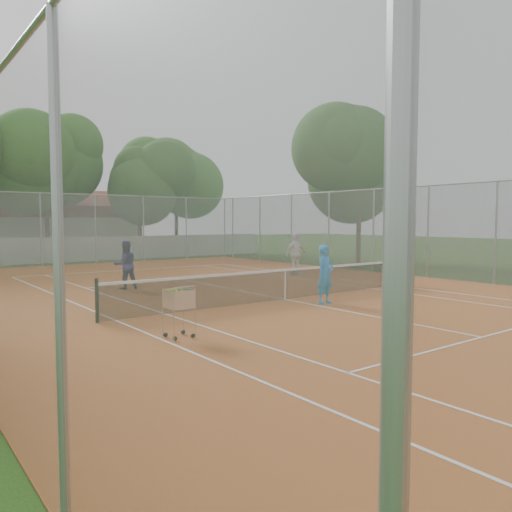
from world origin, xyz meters
TOP-DOWN VIEW (x-y plane):
  - ground at (0.00, 0.00)m, footprint 120.00×120.00m
  - court_pad at (0.00, 0.00)m, footprint 18.00×34.00m
  - court_lines at (0.00, 0.00)m, footprint 10.98×23.78m
  - tennis_net at (0.00, 0.00)m, footprint 11.88×0.10m
  - perimeter_fence at (0.00, 0.00)m, footprint 18.00×34.00m
  - boundary_wall at (0.00, 19.00)m, footprint 26.00×0.30m
  - clubhouse at (-2.00, 29.00)m, footprint 16.40×9.00m
  - tropical_trees at (0.00, 22.00)m, footprint 29.00×19.00m
  - player_near at (0.44, -1.32)m, footprint 0.69×0.50m
  - player_far_left at (-3.01, 5.32)m, footprint 0.90×0.72m
  - player_far_right at (5.19, 5.34)m, footprint 1.13×0.52m
  - ball_hopper at (-5.12, -2.60)m, footprint 0.58×0.58m

SIDE VIEW (x-z plane):
  - ground at x=0.00m, z-range 0.00..0.00m
  - court_pad at x=0.00m, z-range 0.00..0.02m
  - court_lines at x=0.00m, z-range 0.02..0.03m
  - tennis_net at x=0.00m, z-range 0.02..1.00m
  - ball_hopper at x=-5.12m, z-range 0.02..1.15m
  - boundary_wall at x=0.00m, z-range 0.00..1.50m
  - player_far_left at x=-3.01m, z-range 0.02..1.76m
  - player_near at x=0.44m, z-range 0.02..1.77m
  - player_far_right at x=5.19m, z-range 0.02..1.91m
  - perimeter_fence at x=0.00m, z-range 0.00..4.00m
  - clubhouse at x=-2.00m, z-range 0.00..4.40m
  - tropical_trees at x=0.00m, z-range 0.00..10.00m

